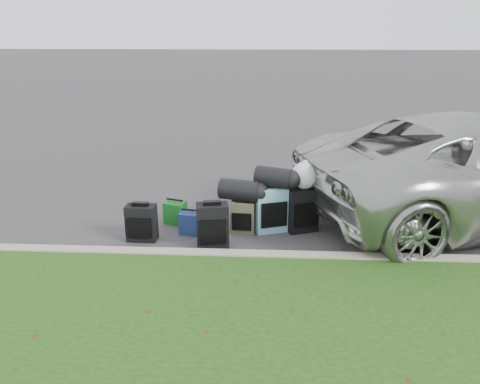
{
  "coord_description": "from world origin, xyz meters",
  "views": [
    {
      "loc": [
        0.25,
        -6.41,
        2.89
      ],
      "look_at": [
        -0.1,
        0.2,
        0.55
      ],
      "focal_mm": 35.0,
      "sensor_mm": 36.0,
      "label": 1
    }
  ],
  "objects_px": {
    "suitcase_small_black": "(142,223)",
    "suitcase_teal": "(271,209)",
    "suitcase_large_black_right": "(302,209)",
    "tote_navy": "(191,223)",
    "tote_green": "(175,212)",
    "suitcase_large_black_left": "(213,226)",
    "suitcase_olive": "(243,217)"
  },
  "relations": [
    {
      "from": "tote_navy",
      "to": "suitcase_large_black_left",
      "type": "bearing_deg",
      "value": -38.65
    },
    {
      "from": "suitcase_teal",
      "to": "suitcase_small_black",
      "type": "bearing_deg",
      "value": 174.95
    },
    {
      "from": "suitcase_small_black",
      "to": "suitcase_teal",
      "type": "relative_size",
      "value": 0.76
    },
    {
      "from": "tote_green",
      "to": "suitcase_large_black_right",
      "type": "bearing_deg",
      "value": 12.02
    },
    {
      "from": "suitcase_olive",
      "to": "suitcase_small_black",
      "type": "bearing_deg",
      "value": -163.05
    },
    {
      "from": "suitcase_large_black_left",
      "to": "suitcase_large_black_right",
      "type": "distance_m",
      "value": 1.41
    },
    {
      "from": "suitcase_teal",
      "to": "suitcase_large_black_right",
      "type": "xyz_separation_m",
      "value": [
        0.46,
        0.03,
        -0.01
      ]
    },
    {
      "from": "tote_navy",
      "to": "suitcase_small_black",
      "type": "bearing_deg",
      "value": -147.59
    },
    {
      "from": "suitcase_olive",
      "to": "suitcase_teal",
      "type": "xyz_separation_m",
      "value": [
        0.41,
        0.09,
        0.1
      ]
    },
    {
      "from": "suitcase_large_black_left",
      "to": "suitcase_teal",
      "type": "xyz_separation_m",
      "value": [
        0.8,
        0.6,
        0.03
      ]
    },
    {
      "from": "suitcase_large_black_left",
      "to": "tote_navy",
      "type": "xyz_separation_m",
      "value": [
        -0.37,
        0.43,
        -0.15
      ]
    },
    {
      "from": "suitcase_large_black_left",
      "to": "tote_green",
      "type": "distance_m",
      "value": 1.06
    },
    {
      "from": "suitcase_small_black",
      "to": "tote_navy",
      "type": "xyz_separation_m",
      "value": [
        0.66,
        0.26,
        -0.1
      ]
    },
    {
      "from": "tote_green",
      "to": "tote_navy",
      "type": "relative_size",
      "value": 1.04
    },
    {
      "from": "suitcase_large_black_right",
      "to": "tote_green",
      "type": "bearing_deg",
      "value": 154.84
    },
    {
      "from": "suitcase_teal",
      "to": "suitcase_large_black_left",
      "type": "bearing_deg",
      "value": -161.68
    },
    {
      "from": "suitcase_olive",
      "to": "suitcase_teal",
      "type": "distance_m",
      "value": 0.44
    },
    {
      "from": "suitcase_large_black_left",
      "to": "suitcase_large_black_right",
      "type": "bearing_deg",
      "value": 16.74
    },
    {
      "from": "suitcase_teal",
      "to": "tote_green",
      "type": "xyz_separation_m",
      "value": [
        -1.48,
        0.21,
        -0.17
      ]
    },
    {
      "from": "suitcase_teal",
      "to": "tote_navy",
      "type": "relative_size",
      "value": 2.1
    },
    {
      "from": "suitcase_large_black_right",
      "to": "tote_navy",
      "type": "distance_m",
      "value": 1.66
    },
    {
      "from": "tote_green",
      "to": "tote_navy",
      "type": "xyz_separation_m",
      "value": [
        0.3,
        -0.37,
        -0.01
      ]
    },
    {
      "from": "suitcase_large_black_left",
      "to": "suitcase_large_black_right",
      "type": "relative_size",
      "value": 0.94
    },
    {
      "from": "suitcase_olive",
      "to": "suitcase_large_black_right",
      "type": "relative_size",
      "value": 0.71
    },
    {
      "from": "suitcase_olive",
      "to": "suitcase_large_black_right",
      "type": "xyz_separation_m",
      "value": [
        0.88,
        0.12,
        0.1
      ]
    },
    {
      "from": "suitcase_large_black_left",
      "to": "suitcase_olive",
      "type": "height_order",
      "value": "suitcase_large_black_left"
    },
    {
      "from": "suitcase_large_black_right",
      "to": "suitcase_teal",
      "type": "bearing_deg",
      "value": 163.34
    },
    {
      "from": "suitcase_olive",
      "to": "tote_green",
      "type": "relative_size",
      "value": 1.4
    },
    {
      "from": "suitcase_large_black_right",
      "to": "tote_green",
      "type": "height_order",
      "value": "suitcase_large_black_right"
    },
    {
      "from": "tote_green",
      "to": "tote_navy",
      "type": "bearing_deg",
      "value": -33.59
    },
    {
      "from": "suitcase_small_black",
      "to": "suitcase_teal",
      "type": "height_order",
      "value": "suitcase_teal"
    },
    {
      "from": "suitcase_small_black",
      "to": "tote_green",
      "type": "height_order",
      "value": "suitcase_small_black"
    }
  ]
}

